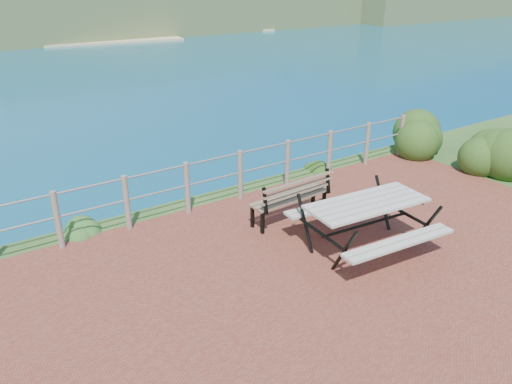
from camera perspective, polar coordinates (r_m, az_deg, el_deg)
ground at (r=7.65m, az=11.91°, el=-9.59°), size 10.00×7.00×0.12m
safety_railing at (r=9.71m, az=-1.81°, el=2.25°), size 9.40×0.10×1.00m
picnic_table at (r=8.15m, az=12.41°, el=-3.15°), size 2.02×1.70×0.83m
park_bench at (r=8.89m, az=3.89°, el=0.14°), size 1.58×0.47×0.88m
shrub_right_front at (r=12.58m, az=25.28°, el=2.27°), size 1.36×1.36×1.93m
shrub_right_edge at (r=13.13m, az=17.81°, el=4.30°), size 1.19×1.19×1.69m
shrub_lip_west at (r=9.18m, az=-18.13°, el=-4.29°), size 0.77×0.77×0.51m
shrub_lip_east at (r=11.61m, az=7.55°, el=2.74°), size 0.67×0.67×0.38m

